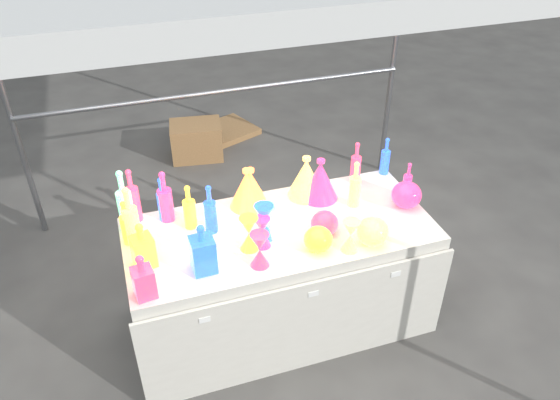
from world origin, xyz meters
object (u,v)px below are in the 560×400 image
object	(u,v)px
hourglass_0	(260,250)
globe_0	(318,241)
lampshade_0	(251,187)
display_table	(280,277)
cardboard_box_closed	(197,140)
bottle_0	(126,222)
decanter_0	(142,245)

from	to	relation	value
hourglass_0	globe_0	xyz separation A→B (m)	(0.34, 0.02, -0.04)
hourglass_0	lampshade_0	distance (m)	0.56
display_table	hourglass_0	distance (m)	0.58
cardboard_box_closed	hourglass_0	distance (m)	2.64
display_table	bottle_0	world-z (taller)	bottle_0
bottle_0	cardboard_box_closed	bearing A→B (deg)	70.67
decanter_0	lampshade_0	size ratio (longest dim) A/B	1.03
globe_0	lampshade_0	distance (m)	0.58
lampshade_0	hourglass_0	bearing A→B (deg)	-108.71
display_table	decanter_0	size ratio (longest dim) A/B	6.80
decanter_0	bottle_0	bearing A→B (deg)	93.63
cardboard_box_closed	hourglass_0	world-z (taller)	hourglass_0
cardboard_box_closed	bottle_0	xyz separation A→B (m)	(-0.75, -2.14, 0.71)
decanter_0	hourglass_0	xyz separation A→B (m)	(0.58, -0.20, -0.03)
decanter_0	lampshade_0	bearing A→B (deg)	15.72
display_table	globe_0	bearing A→B (deg)	-60.43
cardboard_box_closed	bottle_0	size ratio (longest dim) A/B	1.73
display_table	lampshade_0	bearing A→B (deg)	108.15
hourglass_0	decanter_0	bearing A→B (deg)	161.31
decanter_0	hourglass_0	bearing A→B (deg)	-30.20
cardboard_box_closed	hourglass_0	bearing A→B (deg)	-83.86
display_table	bottle_0	size ratio (longest dim) A/B	6.63
decanter_0	hourglass_0	distance (m)	0.62
globe_0	lampshade_0	bearing A→B (deg)	113.60
globe_0	cardboard_box_closed	bearing A→B (deg)	95.30
globe_0	lampshade_0	world-z (taller)	lampshade_0
display_table	globe_0	world-z (taller)	globe_0
display_table	bottle_0	bearing A→B (deg)	169.58
display_table	hourglass_0	xyz separation A→B (m)	(-0.20, -0.26, 0.48)
bottle_0	globe_0	bearing A→B (deg)	-22.01
cardboard_box_closed	lampshade_0	size ratio (longest dim) A/B	1.84
display_table	cardboard_box_closed	size ratio (longest dim) A/B	3.83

